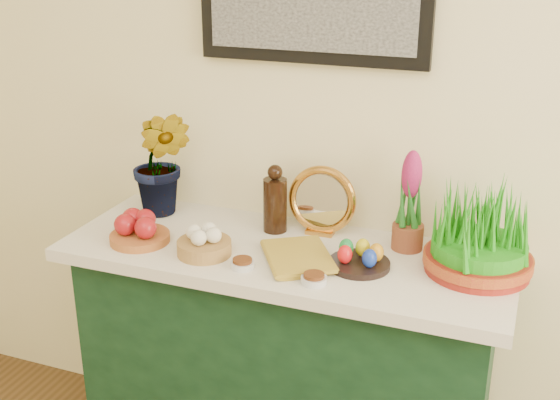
# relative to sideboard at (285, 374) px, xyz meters

# --- Properties ---
(sideboard) EXTENTS (1.30, 0.45, 0.85)m
(sideboard) POSITION_rel_sideboard_xyz_m (0.00, 0.00, 0.00)
(sideboard) COLOR #153B20
(sideboard) RESTS_ON ground
(tablecloth) EXTENTS (1.40, 0.55, 0.04)m
(tablecloth) POSITION_rel_sideboard_xyz_m (0.00, 0.00, 0.45)
(tablecloth) COLOR white
(tablecloth) RESTS_ON sideboard
(hyacinth_green) EXTENTS (0.27, 0.24, 0.50)m
(hyacinth_green) POSITION_rel_sideboard_xyz_m (-0.50, 0.12, 0.71)
(hyacinth_green) COLOR #236F23
(hyacinth_green) RESTS_ON tablecloth
(apple_bowl) EXTENTS (0.24, 0.24, 0.10)m
(apple_bowl) POSITION_rel_sideboard_xyz_m (-0.45, -0.12, 0.51)
(apple_bowl) COLOR #A95C2B
(apple_bowl) RESTS_ON tablecloth
(garlic_basket) EXTENTS (0.18, 0.18, 0.09)m
(garlic_basket) POSITION_rel_sideboard_xyz_m (-0.22, -0.13, 0.50)
(garlic_basket) COLOR #B07F47
(garlic_basket) RESTS_ON tablecloth
(vinegar_cruet) EXTENTS (0.08, 0.08, 0.23)m
(vinegar_cruet) POSITION_rel_sideboard_xyz_m (-0.08, 0.12, 0.57)
(vinegar_cruet) COLOR black
(vinegar_cruet) RESTS_ON tablecloth
(mirror) EXTENTS (0.23, 0.07, 0.23)m
(mirror) POSITION_rel_sideboard_xyz_m (0.07, 0.16, 0.57)
(mirror) COLOR #C48736
(mirror) RESTS_ON tablecloth
(book) EXTENTS (0.28, 0.30, 0.03)m
(book) POSITION_rel_sideboard_xyz_m (-0.01, -0.12, 0.48)
(book) COLOR #B1912E
(book) RESTS_ON tablecloth
(spice_dish_left) EXTENTS (0.07, 0.07, 0.03)m
(spice_dish_left) POSITION_rel_sideboard_xyz_m (-0.07, -0.17, 0.48)
(spice_dish_left) COLOR silver
(spice_dish_left) RESTS_ON tablecloth
(spice_dish_right) EXTENTS (0.07, 0.07, 0.03)m
(spice_dish_right) POSITION_rel_sideboard_xyz_m (0.16, -0.19, 0.48)
(spice_dish_right) COLOR silver
(spice_dish_right) RESTS_ON tablecloth
(egg_plate) EXTENTS (0.23, 0.23, 0.08)m
(egg_plate) POSITION_rel_sideboard_xyz_m (0.25, -0.04, 0.49)
(egg_plate) COLOR black
(egg_plate) RESTS_ON tablecloth
(hyacinth_pink) EXTENTS (0.10, 0.10, 0.32)m
(hyacinth_pink) POSITION_rel_sideboard_xyz_m (0.35, 0.14, 0.61)
(hyacinth_pink) COLOR brown
(hyacinth_pink) RESTS_ON tablecloth
(wheatgrass_sabzeh) EXTENTS (0.31, 0.31, 0.26)m
(wheatgrass_sabzeh) POSITION_rel_sideboard_xyz_m (0.57, 0.05, 0.58)
(wheatgrass_sabzeh) COLOR maroon
(wheatgrass_sabzeh) RESTS_ON tablecloth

